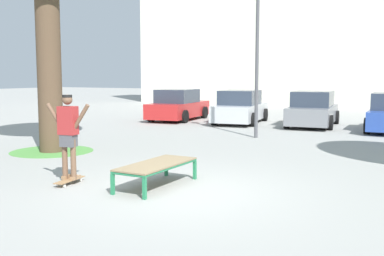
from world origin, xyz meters
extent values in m
plane|color=#999993|center=(0.00, 0.00, 0.00)|extent=(120.00, 120.00, 0.00)
cube|color=silver|center=(-2.78, 26.81, 6.19)|extent=(29.13, 4.00, 12.39)
cube|color=#237A4C|center=(-0.89, 1.10, 0.19)|extent=(0.06, 0.06, 0.38)
cube|color=#237A4C|center=(-0.19, 1.08, 0.19)|extent=(0.06, 0.06, 0.38)
cube|color=#237A4C|center=(-0.93, -0.74, 0.19)|extent=(0.06, 0.06, 0.38)
cube|color=#237A4C|center=(-0.23, -0.76, 0.19)|extent=(0.06, 0.06, 0.38)
cylinder|color=#237A4C|center=(-0.91, 0.18, 0.41)|extent=(0.09, 1.90, 0.05)
cylinder|color=#237A4C|center=(-0.21, 0.16, 0.41)|extent=(0.09, 1.90, 0.05)
cylinder|color=#237A4C|center=(-0.54, 1.09, 0.41)|extent=(0.76, 0.07, 0.05)
cylinder|color=#237A4C|center=(-0.58, -0.75, 0.41)|extent=(0.76, 0.07, 0.05)
cube|color=#847051|center=(-0.56, 0.17, 0.45)|extent=(0.80, 1.92, 0.03)
cube|color=#9E754C|center=(-2.21, -0.46, 0.08)|extent=(0.30, 0.82, 0.02)
cylinder|color=silver|center=(-2.32, -0.19, 0.03)|extent=(0.04, 0.06, 0.06)
cylinder|color=silver|center=(-2.17, -0.17, 0.03)|extent=(0.04, 0.06, 0.06)
cylinder|color=silver|center=(-2.25, -0.75, 0.03)|extent=(0.04, 0.06, 0.06)
cylinder|color=silver|center=(-2.10, -0.73, 0.03)|extent=(0.04, 0.06, 0.06)
cylinder|color=brown|center=(-2.31, -0.47, 0.50)|extent=(0.11, 0.11, 0.82)
cube|color=#99704C|center=(-2.31, -0.42, 0.13)|extent=(0.13, 0.25, 0.07)
cylinder|color=brown|center=(-2.11, -0.45, 0.50)|extent=(0.11, 0.11, 0.82)
cube|color=#99704C|center=(-2.11, -0.40, 0.13)|extent=(0.13, 0.25, 0.07)
cube|color=#4C4C51|center=(-2.21, -0.46, 0.88)|extent=(0.32, 0.23, 0.24)
cube|color=maroon|center=(-2.21, -0.46, 1.28)|extent=(0.38, 0.26, 0.56)
cylinder|color=brown|center=(-2.51, -0.50, 1.35)|extent=(0.40, 0.13, 0.52)
cylinder|color=brown|center=(-1.91, -0.42, 1.35)|extent=(0.40, 0.13, 0.52)
sphere|color=brown|center=(-2.21, -0.46, 1.69)|extent=(0.20, 0.20, 0.20)
cylinder|color=black|center=(-2.21, -0.46, 1.76)|extent=(0.19, 0.19, 0.05)
cylinder|color=brown|center=(-5.46, 2.40, 2.40)|extent=(0.67, 0.67, 4.81)
cylinder|color=#519342|center=(-5.46, 2.40, 0.00)|extent=(2.33, 2.33, 0.01)
cube|color=red|center=(-6.89, 12.43, 0.51)|extent=(2.11, 4.35, 0.70)
cube|color=#2D3847|center=(-6.88, 12.28, 1.18)|extent=(1.76, 2.25, 0.64)
cylinder|color=black|center=(-7.87, 13.64, 0.30)|extent=(0.28, 0.62, 0.60)
cylinder|color=black|center=(-6.18, 13.81, 0.30)|extent=(0.28, 0.62, 0.60)
cylinder|color=black|center=(-7.61, 11.04, 0.30)|extent=(0.28, 0.62, 0.60)
cylinder|color=black|center=(-5.92, 11.22, 0.30)|extent=(0.28, 0.62, 0.60)
cube|color=#B7BABF|center=(-3.66, 12.44, 0.51)|extent=(2.23, 4.38, 0.70)
cube|color=#2D3847|center=(-3.64, 12.29, 1.18)|extent=(1.82, 2.28, 0.64)
cylinder|color=black|center=(-4.67, 13.62, 0.30)|extent=(0.30, 0.62, 0.60)
cylinder|color=black|center=(-2.98, 13.84, 0.30)|extent=(0.30, 0.62, 0.60)
cylinder|color=black|center=(-4.33, 11.04, 0.30)|extent=(0.30, 0.62, 0.60)
cylinder|color=black|center=(-2.65, 11.26, 0.30)|extent=(0.30, 0.62, 0.60)
cube|color=slate|center=(-0.42, 12.65, 0.51)|extent=(2.07, 4.33, 0.70)
cube|color=#2D3847|center=(-0.41, 12.50, 1.18)|extent=(1.74, 2.23, 0.64)
cylinder|color=black|center=(-1.38, 13.87, 0.30)|extent=(0.27, 0.62, 0.60)
cylinder|color=black|center=(0.31, 14.02, 0.30)|extent=(0.27, 0.62, 0.60)
cylinder|color=black|center=(-1.15, 11.28, 0.30)|extent=(0.27, 0.62, 0.60)
cylinder|color=black|center=(0.54, 11.43, 0.30)|extent=(0.27, 0.62, 0.60)
cylinder|color=black|center=(1.92, 13.44, 0.30)|extent=(0.24, 0.61, 0.60)
cylinder|color=black|center=(2.02, 10.83, 0.30)|extent=(0.24, 0.61, 0.60)
cylinder|color=#4C4C51|center=(-1.30, 7.92, 2.75)|extent=(0.12, 0.12, 5.50)
camera|label=1|loc=(4.18, -7.43, 2.15)|focal=43.60mm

